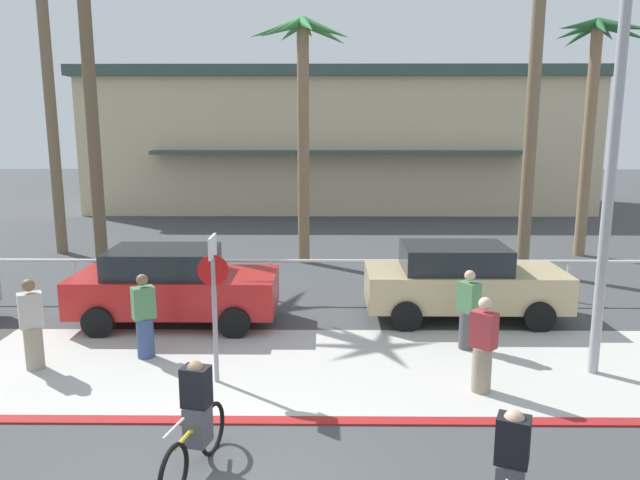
# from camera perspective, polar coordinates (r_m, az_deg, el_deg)

# --- Properties ---
(ground_plane) EXTENTS (80.00, 80.00, 0.00)m
(ground_plane) POSITION_cam_1_polar(r_m,az_deg,el_deg) (16.85, -4.11, -4.11)
(ground_plane) COLOR #424447
(sidewalk_strip) EXTENTS (44.00, 4.00, 0.02)m
(sidewalk_strip) POSITION_cam_1_polar(r_m,az_deg,el_deg) (11.38, -6.49, -11.75)
(sidewalk_strip) COLOR beige
(sidewalk_strip) RESTS_ON ground
(curb_paint) EXTENTS (44.00, 0.24, 0.03)m
(curb_paint) POSITION_cam_1_polar(r_m,az_deg,el_deg) (9.58, -8.00, -16.36)
(curb_paint) COLOR maroon
(curb_paint) RESTS_ON ground
(building_backdrop) EXTENTS (24.81, 9.40, 6.88)m
(building_backdrop) POSITION_cam_1_polar(r_m,az_deg,el_deg) (32.21, 1.69, 9.42)
(building_backdrop) COLOR beige
(building_backdrop) RESTS_ON ground
(rail_fence) EXTENTS (19.74, 0.08, 1.04)m
(rail_fence) POSITION_cam_1_polar(r_m,az_deg,el_deg) (15.19, -4.61, -2.53)
(rail_fence) COLOR white
(rail_fence) RESTS_ON ground
(stop_sign_bike_lane) EXTENTS (0.52, 0.56, 2.56)m
(stop_sign_bike_lane) POSITION_cam_1_polar(r_m,az_deg,el_deg) (10.33, -9.89, -4.44)
(stop_sign_bike_lane) COLOR gray
(stop_sign_bike_lane) RESTS_ON ground
(streetlight_curb) EXTENTS (0.24, 2.54, 7.50)m
(streetlight_curb) POSITION_cam_1_polar(r_m,az_deg,el_deg) (11.07, 26.34, 9.25)
(streetlight_curb) COLOR #9EA0A5
(streetlight_curb) RESTS_ON ground
(palm_tree_0) EXTENTS (3.59, 3.17, 9.97)m
(palm_tree_0) POSITION_cam_1_polar(r_m,az_deg,el_deg) (22.23, -24.34, 16.87)
(palm_tree_0) COLOR #756047
(palm_tree_0) RESTS_ON ground
(palm_tree_1) EXTENTS (3.51, 2.84, 9.77)m
(palm_tree_1) POSITION_cam_1_polar(r_m,az_deg,el_deg) (18.92, -21.05, 17.64)
(palm_tree_1) COLOR brown
(palm_tree_1) RESTS_ON ground
(palm_tree_2) EXTENTS (3.19, 3.39, 7.44)m
(palm_tree_2) POSITION_cam_1_polar(r_m,az_deg,el_deg) (18.90, -1.57, 15.09)
(palm_tree_2) COLOR #846B4C
(palm_tree_2) RESTS_ON ground
(palm_tree_3) EXTENTS (3.00, 3.62, 10.07)m
(palm_tree_3) POSITION_cam_1_polar(r_m,az_deg,el_deg) (18.76, 19.62, 19.01)
(palm_tree_3) COLOR #756047
(palm_tree_3) RESTS_ON ground
(palm_tree_4) EXTENTS (3.27, 3.31, 7.54)m
(palm_tree_4) POSITION_cam_1_polar(r_m,az_deg,el_deg) (21.70, 24.28, 13.36)
(palm_tree_4) COLOR #846B4C
(palm_tree_4) RESTS_ON ground
(car_red_1) EXTENTS (4.40, 2.02, 1.69)m
(car_red_1) POSITION_cam_1_polar(r_m,az_deg,el_deg) (13.75, -13.58, -4.14)
(car_red_1) COLOR red
(car_red_1) RESTS_ON ground
(car_tan_2) EXTENTS (4.40, 2.02, 1.69)m
(car_tan_2) POSITION_cam_1_polar(r_m,az_deg,el_deg) (14.10, 13.12, -3.74)
(car_tan_2) COLOR tan
(car_tan_2) RESTS_ON ground
(cyclist_red_0) EXTENTS (0.76, 1.70, 1.50)m
(cyclist_red_0) POSITION_cam_1_polar(r_m,az_deg,el_deg) (7.19, 17.32, -20.64)
(cyclist_red_0) COLOR black
(cyclist_red_0) RESTS_ON ground
(cyclist_yellow_1) EXTENTS (0.49, 1.78, 1.50)m
(cyclist_yellow_1) POSITION_cam_1_polar(r_m,az_deg,el_deg) (8.19, -11.53, -16.18)
(cyclist_yellow_1) COLOR black
(cyclist_yellow_1) RESTS_ON ground
(pedestrian_0) EXTENTS (0.48, 0.44, 1.68)m
(pedestrian_0) POSITION_cam_1_polar(r_m,az_deg,el_deg) (12.11, -25.30, -7.48)
(pedestrian_0) COLOR gray
(pedestrian_0) RESTS_ON ground
(pedestrian_1) EXTENTS (0.47, 0.46, 1.63)m
(pedestrian_1) POSITION_cam_1_polar(r_m,az_deg,el_deg) (10.46, 14.96, -9.83)
(pedestrian_1) COLOR gray
(pedestrian_1) RESTS_ON ground
(pedestrian_2) EXTENTS (0.44, 0.48, 1.60)m
(pedestrian_2) POSITION_cam_1_polar(r_m,az_deg,el_deg) (12.27, 13.67, -6.69)
(pedestrian_2) COLOR #4C4C51
(pedestrian_2) RESTS_ON ground
(pedestrian_3) EXTENTS (0.48, 0.44, 1.63)m
(pedestrian_3) POSITION_cam_1_polar(r_m,az_deg,el_deg) (11.96, -16.09, -7.19)
(pedestrian_3) COLOR #384C7A
(pedestrian_3) RESTS_ON ground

